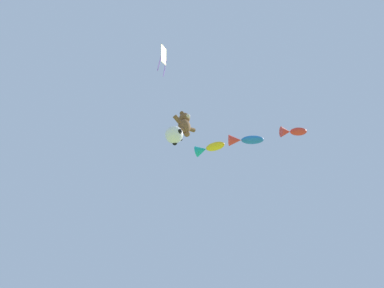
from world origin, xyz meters
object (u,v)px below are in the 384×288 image
(teddy_bear_kite, at_px, (184,124))
(fish_kite_crimson, at_px, (292,132))
(soccer_ball_kite, at_px, (174,135))
(fish_kite_goldfin, at_px, (208,148))
(diamond_kite, at_px, (164,56))
(fish_kite_cobalt, at_px, (244,140))

(teddy_bear_kite, bearing_deg, fish_kite_crimson, -38.66)
(teddy_bear_kite, relative_size, fish_kite_crimson, 1.12)
(soccer_ball_kite, relative_size, fish_kite_crimson, 0.68)
(teddy_bear_kite, distance_m, fish_kite_goldfin, 2.84)
(fish_kite_goldfin, relative_size, fish_kite_crimson, 1.32)
(fish_kite_crimson, bearing_deg, teddy_bear_kite, 141.34)
(fish_kite_goldfin, bearing_deg, teddy_bear_kite, -169.03)
(fish_kite_crimson, xyz_separation_m, diamond_kite, (-8.28, 3.30, 2.94))
(teddy_bear_kite, xyz_separation_m, fish_kite_cobalt, (3.88, -1.64, 0.18))
(soccer_ball_kite, relative_size, diamond_kite, 0.38)
(soccer_ball_kite, bearing_deg, fish_kite_cobalt, -19.85)
(fish_kite_goldfin, relative_size, diamond_kite, 0.74)
(fish_kite_cobalt, bearing_deg, soccer_ball_kite, 160.15)
(teddy_bear_kite, height_order, fish_kite_crimson, teddy_bear_kite)
(soccer_ball_kite, relative_size, fish_kite_cobalt, 0.51)
(fish_kite_goldfin, bearing_deg, soccer_ball_kite, -171.67)
(fish_kite_crimson, bearing_deg, fish_kite_cobalt, 119.54)
(fish_kite_crimson, relative_size, diamond_kite, 0.56)
(fish_kite_cobalt, bearing_deg, teddy_bear_kite, 157.06)
(soccer_ball_kite, distance_m, fish_kite_crimson, 7.69)
(fish_kite_crimson, bearing_deg, soccer_ball_kite, 144.71)
(fish_kite_goldfin, height_order, diamond_kite, diamond_kite)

